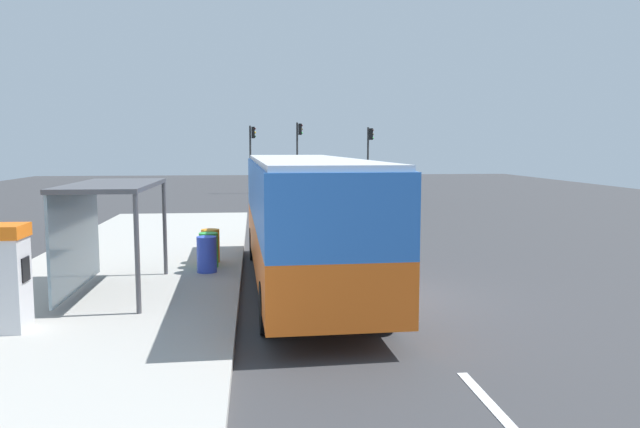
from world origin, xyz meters
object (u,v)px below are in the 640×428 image
object	(u,v)px
white_van	(338,181)
recycling_bin_green	(209,250)
bus	(304,214)
bus_shelter	(99,209)
recycling_bin_orange	(210,246)
traffic_light_median	(298,146)
sedan_near	(327,183)
traffic_light_far_side	(252,148)
sedan_far	(313,176)
traffic_light_near_side	(369,149)
recycling_bin_blue	(207,254)
ticket_machine	(8,277)

from	to	relation	value
white_van	recycling_bin_green	size ratio (longest dim) A/B	5.48
bus	bus_shelter	world-z (taller)	bus
recycling_bin_orange	traffic_light_median	bearing A→B (deg)	80.90
sedan_near	bus_shelter	bearing A→B (deg)	-106.10
white_van	traffic_light_median	world-z (taller)	traffic_light_median
bus	traffic_light_far_side	distance (m)	30.62
bus	recycling_bin_green	distance (m)	3.37
sedan_far	traffic_light_far_side	xyz separation A→B (m)	(-5.40, -9.47, 2.50)
recycling_bin_orange	traffic_light_median	xyz separation A→B (m)	(4.60, 28.71, 2.80)
recycling_bin_orange	traffic_light_far_side	xyz separation A→B (m)	(1.10, 27.91, 2.64)
white_van	traffic_light_far_side	size ratio (longest dim) A/B	1.05
traffic_light_far_side	bus_shelter	size ratio (longest dim) A/B	1.24
recycling_bin_orange	traffic_light_median	distance (m)	29.21
traffic_light_near_side	traffic_light_far_side	xyz separation A→B (m)	(-8.60, 0.80, 0.07)
recycling_bin_blue	bus_shelter	size ratio (longest dim) A/B	0.24
recycling_bin_blue	sedan_near	bearing A→B (deg)	77.00
bus	traffic_light_far_side	bearing A→B (deg)	92.60
recycling_bin_green	recycling_bin_orange	size ratio (longest dim) A/B	1.00
bus	ticket_machine	bearing A→B (deg)	-147.33
traffic_light_near_side	bus_shelter	distance (m)	32.81
sedan_far	traffic_light_median	xyz separation A→B (m)	(-1.90, -8.67, 2.67)
bus_shelter	bus	bearing A→B (deg)	9.67
traffic_light_far_side	bus	bearing A→B (deg)	-87.40
recycling_bin_blue	white_van	bearing A→B (deg)	73.40
white_van	traffic_light_near_side	size ratio (longest dim) A/B	1.08
sedan_far	bus_shelter	distance (m)	41.76
recycling_bin_orange	white_van	bearing A→B (deg)	72.32
sedan_near	bus	bearing A→B (deg)	-97.78
white_van	traffic_light_far_side	distance (m)	9.66
bus	traffic_light_far_side	size ratio (longest dim) A/B	2.24
sedan_far	bus_shelter	size ratio (longest dim) A/B	1.11
sedan_far	recycling_bin_blue	distance (m)	39.31
bus	traffic_light_near_side	size ratio (longest dim) A/B	2.29
bus	traffic_light_near_side	world-z (taller)	traffic_light_near_side
recycling_bin_orange	bus_shelter	size ratio (longest dim) A/B	0.24
traffic_light_near_side	traffic_light_far_side	world-z (taller)	traffic_light_far_side
white_van	sedan_far	size ratio (longest dim) A/B	1.17
bus	traffic_light_median	size ratio (longest dim) A/B	2.12
sedan_near	white_van	bearing A→B (deg)	-90.87
sedan_far	traffic_light_far_side	bearing A→B (deg)	-119.70
sedan_near	traffic_light_far_side	size ratio (longest dim) A/B	0.89
white_van	bus	bearing A→B (deg)	-99.77
traffic_light_near_side	sedan_far	bearing A→B (deg)	107.33
sedan_near	ticket_machine	xyz separation A→B (m)	(-9.66, -33.01, 0.38)
traffic_light_far_side	sedan_near	bearing A→B (deg)	-12.11
bus_shelter	recycling_bin_orange	bearing A→B (deg)	57.29
bus	bus_shelter	xyz separation A→B (m)	(-4.70, -0.80, 0.25)
bus_shelter	traffic_light_median	bearing A→B (deg)	78.04
recycling_bin_blue	recycling_bin_green	distance (m)	0.70
recycling_bin_blue	traffic_light_near_side	size ratio (longest dim) A/B	0.20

